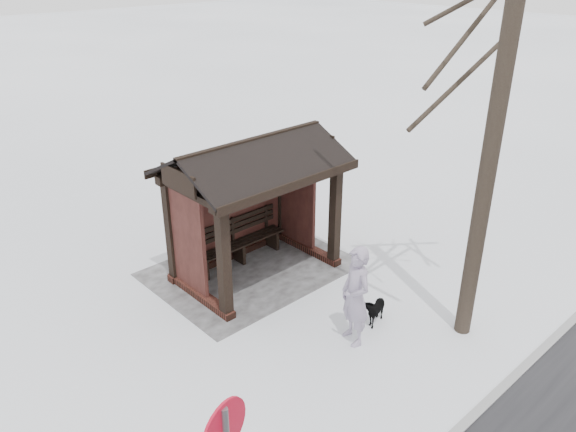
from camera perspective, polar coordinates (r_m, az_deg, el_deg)
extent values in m
plane|color=white|center=(12.46, -3.19, -5.74)|extent=(120.00, 120.00, 0.00)
cube|color=gray|center=(9.70, 19.21, -17.82)|extent=(120.00, 0.15, 0.06)
cube|color=gray|center=(12.59, -3.78, -5.36)|extent=(4.20, 3.20, 0.02)
cube|color=#351B13|center=(13.04, -5.74, -3.92)|extent=(3.30, 0.22, 0.16)
cube|color=#351B13|center=(13.29, 1.78, -3.18)|extent=(0.22, 2.10, 0.16)
cube|color=#351B13|center=(11.68, -8.91, -7.93)|extent=(0.22, 2.10, 0.16)
cube|color=black|center=(12.25, 4.79, -0.26)|extent=(0.20, 0.20, 2.30)
cube|color=black|center=(10.48, -6.50, -5.08)|extent=(0.20, 0.20, 2.30)
cube|color=black|center=(13.41, -0.85, 2.19)|extent=(0.20, 0.20, 2.30)
cube|color=black|center=(11.82, -11.74, -1.75)|extent=(0.20, 0.20, 2.30)
cube|color=black|center=(12.52, -5.96, 0.68)|extent=(2.80, 0.08, 2.14)
cube|color=black|center=(12.99, 0.88, 1.77)|extent=(0.08, 1.17, 2.14)
cube|color=black|center=(11.33, -10.21, -2.39)|extent=(0.08, 1.17, 2.14)
cube|color=black|center=(10.79, -0.42, 3.20)|extent=(3.40, 0.20, 0.18)
cube|color=black|center=(12.09, -6.20, 5.55)|extent=(3.40, 0.20, 0.18)
cylinder|color=black|center=(9.43, 20.60, 10.56)|extent=(0.29, 0.29, 8.55)
imported|color=#9F91AA|center=(10.00, 6.87, -8.09)|extent=(0.64, 0.80, 1.90)
imported|color=black|center=(10.89, 8.65, -9.26)|extent=(0.76, 0.51, 0.59)
cylinder|color=red|center=(5.88, -6.49, -20.65)|extent=(0.64, 0.19, 0.65)
cylinder|color=white|center=(5.89, -6.62, -20.54)|extent=(0.49, 0.15, 0.50)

